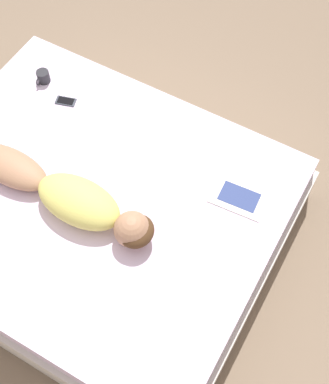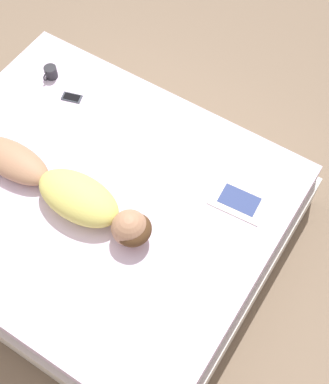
{
  "view_description": "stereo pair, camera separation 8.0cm",
  "coord_description": "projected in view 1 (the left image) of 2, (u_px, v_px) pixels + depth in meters",
  "views": [
    {
      "loc": [
        1.18,
        1.18,
        3.21
      ],
      "look_at": [
        -0.21,
        0.39,
        0.51
      ],
      "focal_mm": 50.0,
      "sensor_mm": 36.0,
      "label": 1
    },
    {
      "loc": [
        1.14,
        1.25,
        3.21
      ],
      "look_at": [
        -0.21,
        0.39,
        0.51
      ],
      "focal_mm": 50.0,
      "sensor_mm": 36.0,
      "label": 2
    }
  ],
  "objects": [
    {
      "name": "bed",
      "position": [
        95.0,
        213.0,
        3.39
      ],
      "size": [
        1.88,
        2.26,
        0.46
      ],
      "color": "beige",
      "rests_on": "ground_plane"
    },
    {
      "name": "coffee_mug",
      "position": [
        43.0,
        77.0,
        3.61
      ],
      "size": [
        0.12,
        0.09,
        0.08
      ],
      "color": "#232328",
      "rests_on": "bed"
    },
    {
      "name": "cell_phone",
      "position": [
        66.0,
        101.0,
        3.55
      ],
      "size": [
        0.1,
        0.15,
        0.01
      ],
      "rotation": [
        0.0,
        0.0,
        0.29
      ],
      "color": "#333842",
      "rests_on": "bed"
    },
    {
      "name": "ground_plane",
      "position": [
        99.0,
        230.0,
        3.58
      ],
      "size": [
        12.0,
        12.0,
        0.0
      ],
      "primitive_type": "plane",
      "color": "#7A6651"
    },
    {
      "name": "person",
      "position": [
        70.0,
        197.0,
        3.07
      ],
      "size": [
        0.3,
        1.26,
        0.21
      ],
      "rotation": [
        0.0,
        0.0,
        -0.01
      ],
      "color": "#A37556",
      "rests_on": "bed"
    },
    {
      "name": "open_magazine",
      "position": [
        245.0,
        184.0,
        3.22
      ],
      "size": [
        0.46,
        0.36,
        0.01
      ],
      "rotation": [
        0.0,
        0.0,
        0.07
      ],
      "color": "silver",
      "rests_on": "bed"
    }
  ]
}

